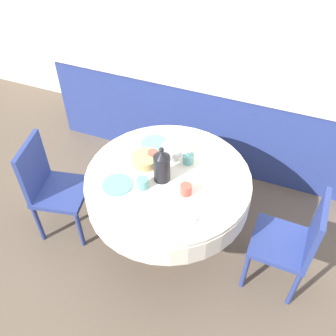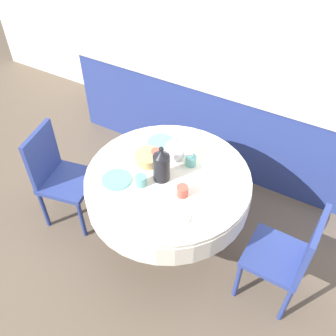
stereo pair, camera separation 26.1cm
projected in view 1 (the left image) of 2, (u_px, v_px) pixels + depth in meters
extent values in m
plane|color=brown|center=(168.00, 238.00, 3.19)|extent=(12.00, 12.00, 0.00)
cube|color=silver|center=(234.00, 16.00, 3.37)|extent=(7.00, 0.05, 2.60)
cube|color=navy|center=(215.00, 115.00, 3.75)|extent=(3.20, 0.60, 0.86)
cube|color=beige|center=(220.00, 75.00, 3.44)|extent=(3.24, 0.64, 0.04)
cylinder|color=brown|center=(168.00, 237.00, 3.18)|extent=(0.44, 0.44, 0.04)
cylinder|color=brown|center=(168.00, 217.00, 2.99)|extent=(0.11, 0.11, 0.51)
cylinder|color=silver|center=(168.00, 188.00, 2.75)|extent=(1.20, 1.20, 0.18)
cylinder|color=silver|center=(168.00, 178.00, 2.68)|extent=(1.19, 1.19, 0.03)
cube|color=navy|center=(280.00, 243.00, 2.65)|extent=(0.41, 0.41, 0.04)
cube|color=navy|center=(316.00, 230.00, 2.43)|extent=(0.05, 0.38, 0.45)
cylinder|color=navy|center=(245.00, 271.00, 2.74)|extent=(0.04, 0.04, 0.41)
cylinder|color=navy|center=(256.00, 235.00, 2.97)|extent=(0.04, 0.04, 0.41)
cylinder|color=navy|center=(294.00, 289.00, 2.64)|extent=(0.04, 0.04, 0.41)
cylinder|color=navy|center=(302.00, 250.00, 2.87)|extent=(0.04, 0.04, 0.41)
cube|color=navy|center=(62.00, 192.00, 3.00)|extent=(0.47, 0.47, 0.04)
cube|color=navy|center=(33.00, 167.00, 2.85)|extent=(0.11, 0.38, 0.45)
cylinder|color=navy|center=(94.00, 197.00, 3.26)|extent=(0.04, 0.04, 0.41)
cylinder|color=navy|center=(80.00, 229.00, 3.01)|extent=(0.04, 0.04, 0.41)
cylinder|color=navy|center=(55.00, 192.00, 3.31)|extent=(0.04, 0.04, 0.41)
cylinder|color=navy|center=(39.00, 223.00, 3.05)|extent=(0.04, 0.04, 0.41)
cylinder|color=#60BCB7|center=(117.00, 185.00, 2.60)|extent=(0.21, 0.21, 0.01)
cylinder|color=#5BA39E|center=(143.00, 183.00, 2.56)|extent=(0.08, 0.08, 0.08)
cylinder|color=white|center=(182.00, 214.00, 2.41)|extent=(0.21, 0.21, 0.01)
cylinder|color=#CC4C3D|center=(186.00, 189.00, 2.52)|extent=(0.08, 0.08, 0.08)
cylinder|color=#60BCB7|center=(154.00, 144.00, 2.92)|extent=(0.21, 0.21, 0.01)
cylinder|color=#CC4C3D|center=(153.00, 156.00, 2.77)|extent=(0.08, 0.08, 0.08)
cylinder|color=white|center=(213.00, 161.00, 2.77)|extent=(0.21, 0.21, 0.01)
cylinder|color=#5BA39E|center=(188.00, 159.00, 2.74)|extent=(0.08, 0.08, 0.08)
cylinder|color=black|center=(162.00, 168.00, 2.58)|extent=(0.12, 0.12, 0.21)
cone|color=black|center=(162.00, 154.00, 2.49)|extent=(0.11, 0.11, 0.05)
sphere|color=black|center=(162.00, 150.00, 2.46)|extent=(0.04, 0.04, 0.04)
cylinder|color=white|center=(172.00, 158.00, 2.79)|extent=(0.09, 0.09, 0.01)
sphere|color=white|center=(172.00, 150.00, 2.73)|extent=(0.16, 0.16, 0.16)
cylinder|color=white|center=(184.00, 152.00, 2.70)|extent=(0.09, 0.03, 0.06)
sphere|color=white|center=(172.00, 139.00, 2.66)|extent=(0.04, 0.04, 0.04)
cylinder|color=tan|center=(145.00, 160.00, 2.74)|extent=(0.20, 0.20, 0.07)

